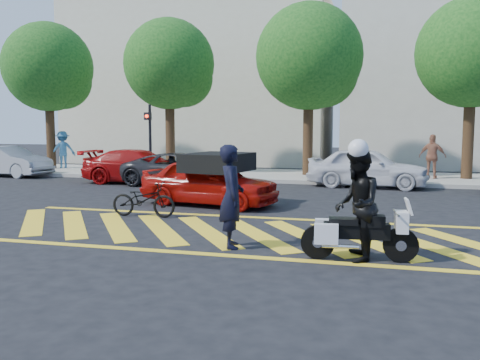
% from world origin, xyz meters
% --- Properties ---
extents(ground, '(90.00, 90.00, 0.00)m').
position_xyz_m(ground, '(0.00, 0.00, 0.00)').
color(ground, black).
rests_on(ground, ground).
extents(sidewalk, '(60.00, 5.00, 0.15)m').
position_xyz_m(sidewalk, '(0.00, 12.00, 0.07)').
color(sidewalk, '#9E998E').
rests_on(sidewalk, ground).
extents(crosswalk, '(12.33, 4.00, 0.01)m').
position_xyz_m(crosswalk, '(-0.04, 0.00, 0.00)').
color(crosswalk, yellow).
rests_on(crosswalk, ground).
extents(building_left, '(16.00, 8.00, 10.00)m').
position_xyz_m(building_left, '(-8.00, 21.00, 5.00)').
color(building_left, beige).
rests_on(building_left, ground).
extents(tree_far_left, '(4.40, 4.40, 7.41)m').
position_xyz_m(tree_far_left, '(-12.87, 12.06, 5.05)').
color(tree_far_left, black).
rests_on(tree_far_left, ground).
extents(tree_left, '(4.20, 4.20, 7.26)m').
position_xyz_m(tree_left, '(-6.37, 12.06, 4.99)').
color(tree_left, black).
rests_on(tree_left, ground).
extents(tree_center, '(4.60, 4.60, 7.56)m').
position_xyz_m(tree_center, '(0.13, 12.06, 5.10)').
color(tree_center, black).
rests_on(tree_center, ground).
extents(tree_right, '(4.40, 4.40, 7.41)m').
position_xyz_m(tree_right, '(6.63, 12.06, 5.05)').
color(tree_right, black).
rests_on(tree_right, ground).
extents(signal_pole, '(0.28, 0.43, 3.20)m').
position_xyz_m(signal_pole, '(-6.50, 9.74, 1.92)').
color(signal_pole, black).
rests_on(signal_pole, ground).
extents(officer_bike, '(0.68, 0.82, 1.94)m').
position_xyz_m(officer_bike, '(0.33, -1.27, 0.97)').
color(officer_bike, black).
rests_on(officer_bike, ground).
extents(bicycle, '(1.69, 0.63, 0.88)m').
position_xyz_m(bicycle, '(-2.72, 1.28, 0.44)').
color(bicycle, black).
rests_on(bicycle, ground).
extents(police_motorcycle, '(1.96, 0.65, 0.87)m').
position_xyz_m(police_motorcycle, '(2.65, -1.62, 0.47)').
color(police_motorcycle, black).
rests_on(police_motorcycle, ground).
extents(officer_moto, '(0.80, 0.99, 1.91)m').
position_xyz_m(officer_moto, '(2.63, -1.61, 0.95)').
color(officer_moto, black).
rests_on(officer_moto, ground).
extents(red_convertible, '(4.27, 2.35, 1.38)m').
position_xyz_m(red_convertible, '(-1.72, 3.50, 0.69)').
color(red_convertible, '#A10D07').
rests_on(red_convertible, ground).
extents(parked_far_left, '(4.29, 1.93, 1.37)m').
position_xyz_m(parked_far_left, '(-13.28, 9.20, 0.68)').
color(parked_far_left, gray).
rests_on(parked_far_left, ground).
extents(parked_left, '(4.72, 2.07, 1.35)m').
position_xyz_m(parked_left, '(-6.20, 8.17, 0.67)').
color(parked_left, '#A20A0A').
rests_on(parked_left, ground).
extents(parked_mid_left, '(4.67, 2.42, 1.26)m').
position_xyz_m(parked_mid_left, '(-4.28, 7.80, 0.63)').
color(parked_mid_left, black).
rests_on(parked_mid_left, ground).
extents(parked_mid_right, '(4.54, 2.18, 1.50)m').
position_xyz_m(parked_mid_right, '(2.61, 9.20, 0.75)').
color(parked_mid_right, silver).
rests_on(parked_mid_right, ground).
extents(pedestrian_left, '(1.37, 1.31, 1.87)m').
position_xyz_m(pedestrian_left, '(-12.51, 12.26, 1.09)').
color(pedestrian_left, teal).
rests_on(pedestrian_left, sidewalk).
extents(pedestrian_right, '(1.13, 0.71, 1.80)m').
position_xyz_m(pedestrian_right, '(5.13, 11.64, 1.05)').
color(pedestrian_right, '#9C6147').
rests_on(pedestrian_right, sidewalk).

